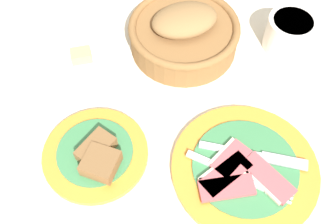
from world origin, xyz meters
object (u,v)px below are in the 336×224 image
object	(u,v)px
breakfast_plate	(244,169)
butter_dish	(82,60)
bread_basket	(184,33)
sugar_cup	(289,33)
bread_plate	(96,154)
teaspoon_by_saucer	(104,73)

from	to	relation	value
breakfast_plate	butter_dish	size ratio (longest dim) A/B	2.28
bread_basket	butter_dish	size ratio (longest dim) A/B	2.04
sugar_cup	butter_dish	world-z (taller)	sugar_cup
breakfast_plate	bread_plate	world-z (taller)	bread_plate
bread_plate	teaspoon_by_saucer	xyz separation A→B (m)	(0.00, 0.18, -0.01)
sugar_cup	bread_basket	world-z (taller)	bread_basket
bread_basket	bread_plate	bearing A→B (deg)	-122.29
bread_plate	bread_basket	world-z (taller)	bread_basket
teaspoon_by_saucer	bread_plate	bearing A→B (deg)	153.11
breakfast_plate	teaspoon_by_saucer	distance (m)	0.33
bread_plate	sugar_cup	distance (m)	0.46
sugar_cup	bread_basket	bearing A→B (deg)	179.39
breakfast_plate	bread_basket	xyz separation A→B (m)	(-0.09, 0.29, 0.03)
butter_dish	teaspoon_by_saucer	xyz separation A→B (m)	(0.05, -0.03, -0.00)
sugar_cup	bread_plate	bearing A→B (deg)	-145.96
butter_dish	bread_basket	bearing A→B (deg)	10.69
teaspoon_by_saucer	bread_basket	bearing A→B (deg)	-92.86
bread_basket	butter_dish	bearing A→B (deg)	-169.31
bread_basket	teaspoon_by_saucer	size ratio (longest dim) A/B	1.24
bread_basket	teaspoon_by_saucer	bearing A→B (deg)	-156.04
breakfast_plate	butter_dish	bearing A→B (deg)	139.91
breakfast_plate	sugar_cup	size ratio (longest dim) A/B	2.59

